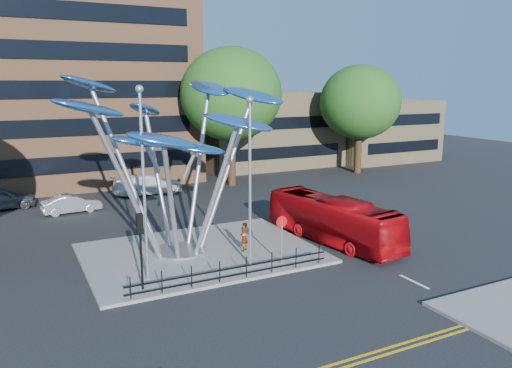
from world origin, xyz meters
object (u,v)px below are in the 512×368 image
street_lamp_right (250,167)px  parked_car_left (0,199)px  leaf_sculpture (173,126)px  red_bus (333,220)px  street_lamp_left (143,168)px  tree_far (360,102)px  pedestrian (244,237)px  parked_car_mid (71,204)px  traffic_light_island (140,235)px  no_entry_sign_island (282,231)px  parked_car_right (148,184)px  tree_right (231,94)px

street_lamp_right → parked_car_left: (-11.06, 18.57, -4.27)m
parked_car_left → leaf_sculpture: bearing=-154.2°
leaf_sculpture → red_bus: (8.67, -2.01, -5.57)m
street_lamp_left → parked_car_left: bearing=108.5°
tree_far → pedestrian: size_ratio=6.89×
red_bus → pedestrian: size_ratio=5.98×
parked_car_left → street_lamp_right: bearing=-153.1°
street_lamp_left → red_bus: size_ratio=0.94×
parked_car_left → parked_car_mid: (4.50, -3.27, -0.16)m
tree_far → traffic_light_island: bearing=-144.2°
no_entry_sign_island → pedestrian: 2.85m
street_lamp_right → parked_car_left: bearing=120.8°
traffic_light_island → parked_car_right: traffic_light_island is taller
red_bus → parked_car_right: (-6.24, 17.23, -0.48)m
street_lamp_left → no_entry_sign_island: size_ratio=3.59×
street_lamp_right → pedestrian: street_lamp_right is taller
street_lamp_left → parked_car_left: street_lamp_left is taller
parked_car_right → red_bus: bearing=-164.2°
tree_far → street_lamp_right: (-21.50, -19.00, -2.01)m
red_bus → parked_car_left: size_ratio=1.95×
tree_far → parked_car_right: bearing=-179.7°
parked_car_mid → tree_far: bearing=-88.3°
street_lamp_right → pedestrian: (0.66, 2.09, -4.16)m
traffic_light_island → pedestrian: 6.89m
no_entry_sign_island → parked_car_right: (-1.64, 19.38, -0.99)m
traffic_light_island → no_entry_sign_island: 7.05m
traffic_light_island → tree_far: bearing=35.8°
street_lamp_left → red_bus: street_lamp_left is taller
street_lamp_left → traffic_light_island: bearing=-116.6°
traffic_light_island → leaf_sculpture: bearing=55.0°
tree_far → parked_car_left: bearing=-179.2°
street_lamp_right → red_bus: 7.37m
tree_far → parked_car_left: tree_far is taller
street_lamp_left → parked_car_left: 19.59m
traffic_light_island → parked_car_left: (-5.56, 19.07, -1.80)m
tree_far → pedestrian: 27.53m
tree_far → pedestrian: tree_far is taller
tree_far → street_lamp_right: tree_far is taller
red_bus → parked_car_right: bearing=101.9°
red_bus → pedestrian: 5.47m
tree_right → tree_far: bearing=0.0°
red_bus → parked_car_right: red_bus is taller
street_lamp_right → no_entry_sign_island: (1.50, -0.48, -3.28)m
red_bus → parked_car_right: size_ratio=1.64×
street_lamp_left → traffic_light_island: 2.96m
leaf_sculpture → street_lamp_right: bearing=-55.1°
traffic_light_island → no_entry_sign_island: (7.00, 0.02, -0.80)m
parked_car_mid → parked_car_right: (6.42, 3.59, 0.17)m
tree_right → street_lamp_left: size_ratio=1.38×
tree_right → traffic_light_island: bearing=-123.7°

